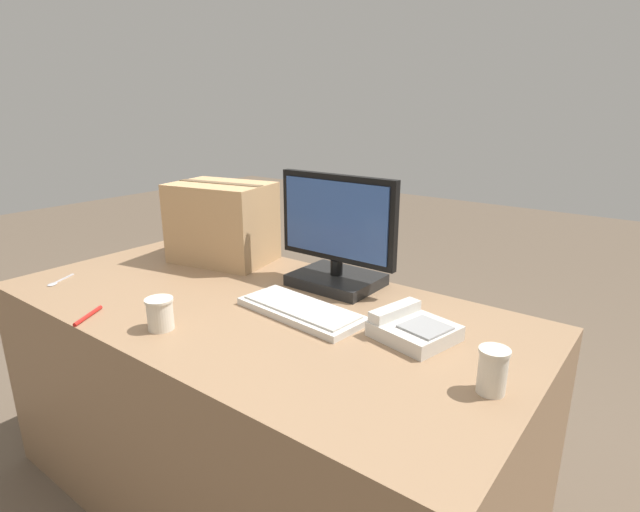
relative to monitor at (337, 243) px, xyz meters
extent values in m
plane|color=brown|center=(-0.11, -0.31, -0.91)|extent=(12.00, 12.00, 0.00)
cube|color=#8C6B4C|center=(-0.11, -0.31, -0.54)|extent=(1.80, 0.90, 0.75)
cube|color=black|center=(0.00, 0.00, -0.14)|extent=(0.30, 0.24, 0.04)
cylinder|color=black|center=(0.00, 0.00, -0.09)|extent=(0.04, 0.04, 0.06)
cube|color=black|center=(0.00, 0.00, 0.09)|extent=(0.47, 0.03, 0.30)
cube|color=#2D4C8C|center=(0.00, -0.02, 0.09)|extent=(0.43, 0.01, 0.26)
cube|color=beige|center=(0.06, -0.28, -0.15)|extent=(0.43, 0.21, 0.02)
cube|color=#B7B2A8|center=(0.06, -0.28, -0.13)|extent=(0.40, 0.17, 0.01)
cube|color=beige|center=(0.42, -0.21, -0.14)|extent=(0.24, 0.23, 0.04)
cube|color=beige|center=(0.35, -0.20, -0.10)|extent=(0.08, 0.18, 0.03)
cube|color=gray|center=(0.46, -0.22, -0.11)|extent=(0.14, 0.14, 0.01)
cylinder|color=beige|center=(-0.19, -0.61, -0.12)|extent=(0.07, 0.07, 0.09)
cylinder|color=beige|center=(-0.19, -0.61, -0.07)|extent=(0.08, 0.08, 0.01)
cylinder|color=beige|center=(0.69, -0.36, -0.11)|extent=(0.06, 0.06, 0.10)
cylinder|color=beige|center=(0.69, -0.36, -0.05)|extent=(0.07, 0.07, 0.01)
cube|color=#B2B2B7|center=(-0.85, -0.56, -0.16)|extent=(0.05, 0.09, 0.00)
ellipsoid|color=#B2B2B7|center=(-0.82, -0.62, -0.16)|extent=(0.04, 0.05, 0.00)
cube|color=tan|center=(-0.55, -0.04, 0.00)|extent=(0.44, 0.35, 0.32)
cube|color=brown|center=(-0.55, -0.04, 0.16)|extent=(0.39, 0.12, 0.00)
cylinder|color=red|center=(-0.44, -0.69, -0.15)|extent=(0.08, 0.13, 0.01)
camera|label=1|loc=(0.98, -1.38, 0.47)|focal=28.00mm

